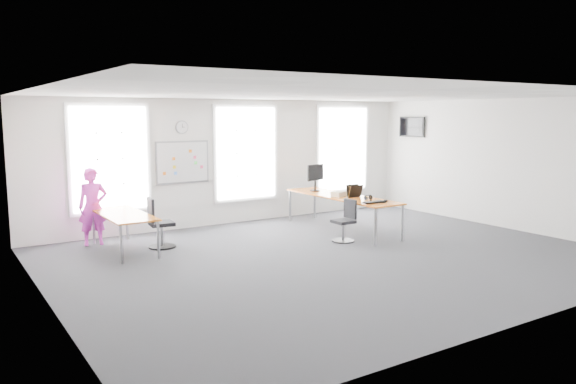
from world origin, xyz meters
TOP-DOWN VIEW (x-y plane):
  - floor at (0.00, 0.00)m, footprint 10.00×10.00m
  - ceiling at (0.00, 0.00)m, footprint 10.00×10.00m
  - wall_back at (0.00, 4.00)m, footprint 10.00×0.00m
  - wall_front at (0.00, -4.00)m, footprint 10.00×0.00m
  - wall_left at (-5.00, 0.00)m, footprint 0.00×10.00m
  - wall_right at (5.00, 0.00)m, footprint 0.00×10.00m
  - window_left at (-3.00, 3.97)m, footprint 1.60×0.06m
  - window_mid at (0.30, 3.97)m, footprint 1.60×0.06m
  - window_right at (3.30, 3.97)m, footprint 1.60×0.06m
  - desk_right at (1.63, 1.86)m, footprint 0.87×3.28m
  - desk_left at (-3.16, 2.59)m, footprint 0.81×2.01m
  - chair_right at (0.97, 0.91)m, footprint 0.47×0.47m
  - chair_left at (-2.51, 2.46)m, footprint 0.54×0.54m
  - person at (-3.52, 3.44)m, footprint 0.63×0.46m
  - whiteboard at (-1.35, 3.97)m, footprint 1.20×0.03m
  - wall_clock at (-1.35, 3.97)m, footprint 0.30×0.04m
  - tv at (4.95, 3.00)m, footprint 0.06×0.90m
  - keyboard at (1.53, 0.65)m, footprint 0.50×0.29m
  - mouse at (1.83, 0.63)m, footprint 0.11×0.14m
  - lens_cap at (1.70, 0.94)m, footprint 0.08×0.08m
  - headphones at (1.73, 1.07)m, footprint 0.18×0.09m
  - laptop_sleeve at (1.68, 1.48)m, footprint 0.36×0.19m
  - paper_stack at (1.52, 1.83)m, footprint 0.37×0.32m
  - monitor at (1.57, 2.81)m, footprint 0.57×0.24m

SIDE VIEW (x-z plane):
  - floor at x=0.00m, z-range 0.00..0.00m
  - chair_right at x=0.97m, z-range -0.05..0.83m
  - chair_left at x=-2.51m, z-range -0.06..0.95m
  - desk_left at x=-3.16m, z-range 0.31..1.04m
  - desk_right at x=1.63m, z-range 0.35..1.14m
  - person at x=-3.52m, z-range 0.00..1.57m
  - lens_cap at x=1.70m, z-range 0.80..0.81m
  - keyboard at x=1.53m, z-range 0.80..0.82m
  - mouse at x=1.83m, z-range 0.80..0.84m
  - headphones at x=1.73m, z-range 0.79..0.90m
  - paper_stack at x=1.52m, z-range 0.80..0.91m
  - laptop_sleeve at x=1.68m, z-range 0.80..1.09m
  - monitor at x=1.57m, z-range 0.86..1.51m
  - wall_back at x=0.00m, z-range -3.50..6.50m
  - wall_front at x=0.00m, z-range -3.50..6.50m
  - wall_left at x=-5.00m, z-range -3.50..6.50m
  - wall_right at x=5.00m, z-range -3.50..6.50m
  - whiteboard at x=-1.35m, z-range 1.10..2.00m
  - window_left at x=-3.00m, z-range 0.60..2.80m
  - window_mid at x=0.30m, z-range 0.60..2.80m
  - window_right at x=3.30m, z-range 0.60..2.80m
  - tv at x=4.95m, z-range 2.02..2.57m
  - wall_clock at x=-1.35m, z-range 2.20..2.50m
  - ceiling at x=0.00m, z-range 3.00..3.00m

